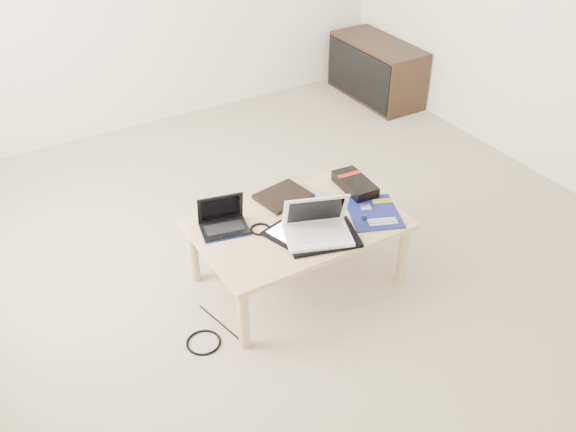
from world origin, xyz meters
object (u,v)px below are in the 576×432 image
media_cabinet (376,70)px  netbook (223,222)px  white_laptop (317,227)px  gpu_box (355,184)px  coffee_table (298,230)px

media_cabinet → netbook: bearing=-144.5°
white_laptop → netbook: bearing=139.3°
netbook → gpu_box: 0.82m
coffee_table → media_cabinet: (1.89, 1.78, -0.10)m
coffee_table → white_laptop: white_laptop is taller
netbook → white_laptop: size_ratio=0.70×
media_cabinet → gpu_box: size_ratio=2.92×
coffee_table → gpu_box: 0.48m
coffee_table → media_cabinet: 2.60m
netbook → gpu_box: (0.82, -0.04, -0.01)m
coffee_table → netbook: size_ratio=3.94×
netbook → white_laptop: (0.38, -0.32, 0.03)m
coffee_table → gpu_box: bearing=14.6°
media_cabinet → white_laptop: (-1.88, -1.94, 0.22)m
netbook → white_laptop: bearing=-40.7°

